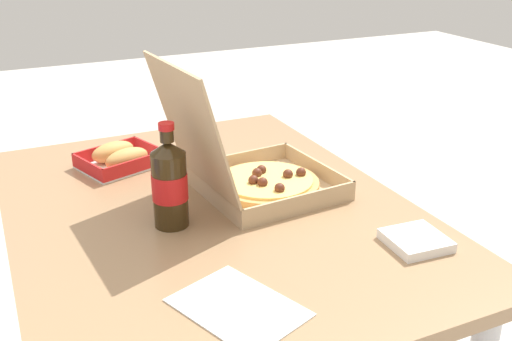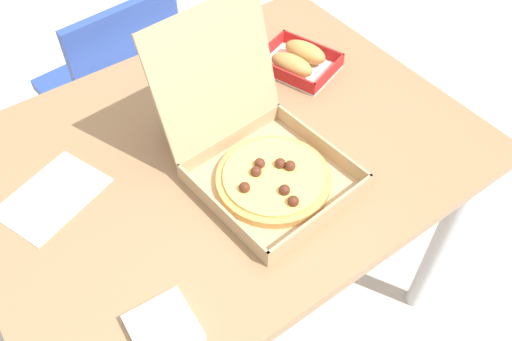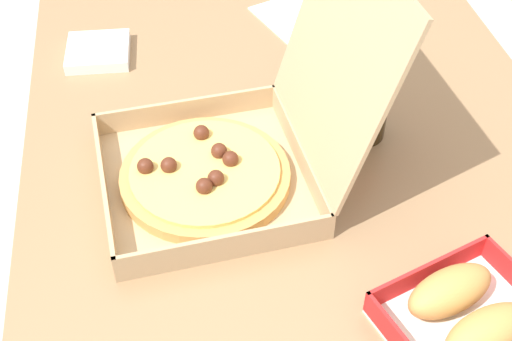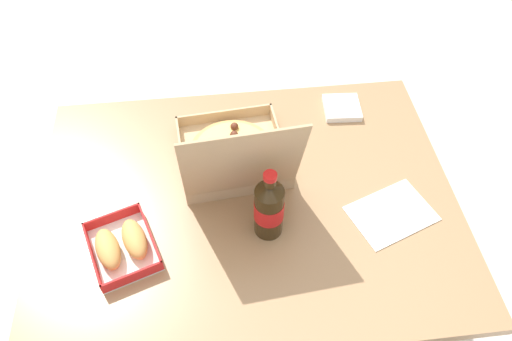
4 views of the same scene
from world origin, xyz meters
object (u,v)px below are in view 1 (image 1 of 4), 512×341
bread_side_box (120,157)px  napkin_pile (416,241)px  pizza_box_open (254,175)px  cola_bottle (170,183)px  paper_menu (238,307)px

bread_side_box → napkin_pile: 0.78m
pizza_box_open → napkin_pile: size_ratio=3.63×
napkin_pile → cola_bottle: bearing=55.1°
pizza_box_open → napkin_pile: pizza_box_open is taller
paper_menu → napkin_pile: 0.40m
pizza_box_open → napkin_pile: (-0.35, -0.19, -0.04)m
paper_menu → napkin_pile: (0.04, -0.40, 0.01)m
napkin_pile → bread_side_box: bearing=33.5°
pizza_box_open → paper_menu: pizza_box_open is taller
paper_menu → cola_bottle: bearing=-19.0°
bread_side_box → paper_menu: (-0.69, -0.03, -0.02)m
cola_bottle → paper_menu: (-0.33, -0.01, -0.09)m
cola_bottle → napkin_pile: bearing=-124.9°
pizza_box_open → paper_menu: (-0.40, 0.21, -0.05)m
pizza_box_open → bread_side_box: pizza_box_open is taller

